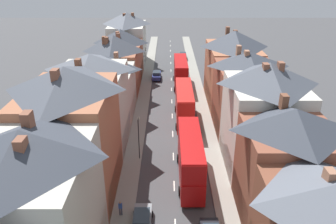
{
  "coord_description": "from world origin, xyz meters",
  "views": [
    {
      "loc": [
        -0.68,
        -17.43,
        22.63
      ],
      "look_at": [
        -0.5,
        28.77,
        1.27
      ],
      "focal_mm": 35.0,
      "sensor_mm": 36.0,
      "label": 1
    }
  ],
  "objects": [
    {
      "name": "pavement_left",
      "position": [
        -5.1,
        38.0,
        0.07
      ],
      "size": [
        2.2,
        104.0,
        0.14
      ],
      "primitive_type": "cube",
      "color": "gray",
      "rests_on": "ground"
    },
    {
      "name": "car_mid_black",
      "position": [
        -3.1,
        48.24,
        0.84
      ],
      "size": [
        1.9,
        4.49,
        1.67
      ],
      "color": "navy",
      "rests_on": "ground"
    },
    {
      "name": "car_parked_right_a",
      "position": [
        3.1,
        24.53,
        0.84
      ],
      "size": [
        1.9,
        3.86,
        1.68
      ],
      "color": "black",
      "rests_on": "ground"
    },
    {
      "name": "car_near_blue",
      "position": [
        1.8,
        61.11,
        0.82
      ],
      "size": [
        1.9,
        4.29,
        1.62
      ],
      "color": "silver",
      "rests_on": "ground"
    },
    {
      "name": "terrace_row_left",
      "position": [
        -10.19,
        25.58,
        5.95
      ],
      "size": [
        8.0,
        77.72,
        14.19
      ],
      "color": "#ADB2B7",
      "rests_on": "ground"
    },
    {
      "name": "pedestrian_near_right",
      "position": [
        -5.27,
        7.31,
        1.03
      ],
      "size": [
        0.36,
        0.22,
        1.61
      ],
      "color": "#3D4256",
      "rests_on": "pavement_left"
    },
    {
      "name": "double_decker_bus_far_approaching",
      "position": [
        1.79,
        28.38,
        2.82
      ],
      "size": [
        2.74,
        10.8,
        5.3
      ],
      "color": "red",
      "rests_on": "ground"
    },
    {
      "name": "street_lamp",
      "position": [
        -4.25,
        17.51,
        3.24
      ],
      "size": [
        0.2,
        1.12,
        5.5
      ],
      "color": "black",
      "rests_on": "ground"
    },
    {
      "name": "car_parked_left_b",
      "position": [
        3.1,
        63.63,
        0.83
      ],
      "size": [
        1.9,
        4.46,
        1.65
      ],
      "color": "#144728",
      "rests_on": "ground"
    },
    {
      "name": "car_parked_left_a",
      "position": [
        1.8,
        53.65,
        0.85
      ],
      "size": [
        1.9,
        4.35,
        1.7
      ],
      "color": "gray",
      "rests_on": "ground"
    },
    {
      "name": "pavement_right",
      "position": [
        5.1,
        38.0,
        0.07
      ],
      "size": [
        2.2,
        104.0,
        0.14
      ],
      "primitive_type": "cube",
      "color": "gray",
      "rests_on": "ground"
    },
    {
      "name": "double_decker_bus_mid_street",
      "position": [
        1.79,
        13.5,
        2.82
      ],
      "size": [
        2.74,
        10.8,
        5.3
      ],
      "color": "#B70F0F",
      "rests_on": "ground"
    },
    {
      "name": "centre_line_dashes",
      "position": [
        0.0,
        36.0,
        0.01
      ],
      "size": [
        0.14,
        97.8,
        0.01
      ],
      "color": "silver",
      "rests_on": "ground"
    },
    {
      "name": "double_decker_bus_lead",
      "position": [
        1.79,
        43.84,
        2.82
      ],
      "size": [
        2.74,
        10.8,
        5.3
      ],
      "color": "#B70F0F",
      "rests_on": "ground"
    },
    {
      "name": "car_mid_white",
      "position": [
        -3.1,
        5.86,
        0.8
      ],
      "size": [
        1.9,
        4.15,
        1.58
      ],
      "color": "gray",
      "rests_on": "ground"
    },
    {
      "name": "terrace_row_right",
      "position": [
        10.18,
        14.66,
        5.89
      ],
      "size": [
        8.0,
        55.98,
        12.97
      ],
      "color": "brown",
      "rests_on": "ground"
    }
  ]
}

